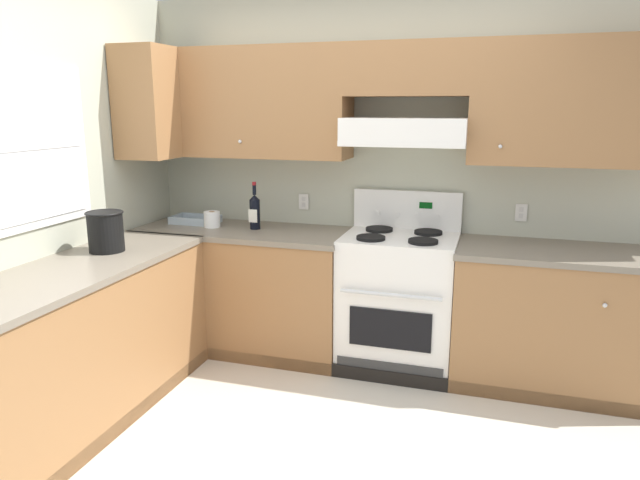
{
  "coord_description": "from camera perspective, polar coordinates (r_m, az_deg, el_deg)",
  "views": [
    {
      "loc": [
        0.96,
        -2.49,
        1.78
      ],
      "look_at": [
        -0.02,
        0.7,
        1.0
      ],
      "focal_mm": 32.29,
      "sensor_mm": 36.0,
      "label": 1
    }
  ],
  "objects": [
    {
      "name": "counter_left_run",
      "position": [
        3.58,
        -22.98,
        -9.74
      ],
      "size": [
        0.63,
        1.91,
        0.91
      ],
      "color": "olive",
      "rests_on": "ground_plane"
    },
    {
      "name": "wine_bottle",
      "position": [
        4.17,
        -6.48,
        2.9
      ],
      "size": [
        0.08,
        0.08,
        0.34
      ],
      "color": "black",
      "rests_on": "counter_back_run"
    },
    {
      "name": "paper_towel_roll",
      "position": [
        4.3,
        -10.66,
        2.03
      ],
      "size": [
        0.12,
        0.12,
        0.12
      ],
      "color": "white",
      "rests_on": "counter_back_run"
    },
    {
      "name": "ground_plane",
      "position": [
        3.21,
        -3.57,
        -20.58
      ],
      "size": [
        7.04,
        7.04,
        0.0
      ],
      "primitive_type": "plane",
      "color": "beige"
    },
    {
      "name": "bowl",
      "position": [
        4.48,
        -12.24,
        1.89
      ],
      "size": [
        0.35,
        0.21,
        0.06
      ],
      "color": "#9EADB7",
      "rests_on": "counter_back_run"
    },
    {
      "name": "counter_back_run",
      "position": [
        4.03,
        5.7,
        -6.18
      ],
      "size": [
        3.6,
        0.65,
        0.91
      ],
      "color": "olive",
      "rests_on": "ground_plane"
    },
    {
      "name": "wall_back",
      "position": [
        4.07,
        9.38,
        8.73
      ],
      "size": [
        4.68,
        0.57,
        2.55
      ],
      "color": "#B7BAA3",
      "rests_on": "ground_plane"
    },
    {
      "name": "stove",
      "position": [
        4.01,
        7.75,
        -5.94
      ],
      "size": [
        0.76,
        0.62,
        1.2
      ],
      "color": "white",
      "rests_on": "ground_plane"
    },
    {
      "name": "bucket",
      "position": [
        3.73,
        -20.48,
        0.88
      ],
      "size": [
        0.22,
        0.22,
        0.25
      ],
      "color": "black",
      "rests_on": "counter_left_run"
    },
    {
      "name": "wall_left",
      "position": [
        3.75,
        -26.04,
        5.14
      ],
      "size": [
        0.47,
        4.0,
        2.55
      ],
      "color": "#B7BAA3",
      "rests_on": "ground_plane"
    }
  ]
}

